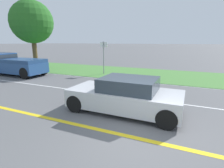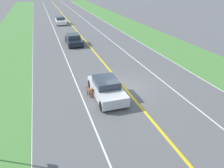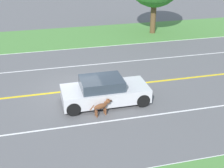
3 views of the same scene
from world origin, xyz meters
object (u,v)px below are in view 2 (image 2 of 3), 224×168
Objects in this scene: car_trailing_mid at (60,21)px; car_trailing_near at (74,40)px; dog at (90,90)px; ego_car at (107,88)px.

car_trailing_near is at bearing 90.35° from car_trailing_mid.
dog is 30.00m from car_trailing_mid.
ego_car is 30.34m from car_trailing_mid.
ego_car reaches higher than car_trailing_mid.
dog is 0.27× the size of car_trailing_near.
dog is at bearing -17.49° from ego_car.
car_trailing_mid is (0.09, -15.36, 0.02)m from car_trailing_near.
ego_car is 14.99m from car_trailing_near.
car_trailing_near is (-1.12, -14.63, 0.12)m from dog.
car_trailing_mid is (-1.03, -29.99, 0.14)m from dog.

